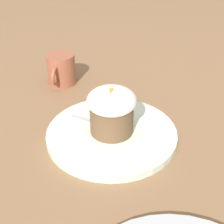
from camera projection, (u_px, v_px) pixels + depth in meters
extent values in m
plane|color=#846042|center=(112.00, 137.00, 0.62)|extent=(4.00, 4.00, 0.00)
cylinder|color=silver|center=(112.00, 134.00, 0.62)|extent=(0.26, 0.26, 0.01)
cylinder|color=brown|center=(112.00, 119.00, 0.60)|extent=(0.08, 0.08, 0.06)
ellipsoid|color=white|center=(112.00, 100.00, 0.57)|extent=(0.09, 0.09, 0.05)
cone|color=orange|center=(111.00, 92.00, 0.55)|extent=(0.02, 0.01, 0.01)
sphere|color=green|center=(112.00, 90.00, 0.56)|extent=(0.01, 0.01, 0.01)
cube|color=#B7B7BC|center=(86.00, 120.00, 0.64)|extent=(0.03, 0.07, 0.00)
ellipsoid|color=#B7B7BC|center=(108.00, 126.00, 0.62)|extent=(0.05, 0.05, 0.01)
cylinder|color=#9E563D|center=(61.00, 69.00, 0.79)|extent=(0.07, 0.07, 0.08)
torus|color=#9E563D|center=(56.00, 76.00, 0.76)|extent=(0.05, 0.01, 0.05)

